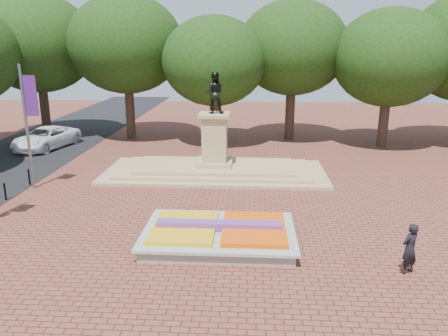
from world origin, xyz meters
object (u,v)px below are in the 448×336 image
object	(u,v)px
pedestrian	(410,249)
monument	(215,161)
flower_bed	(220,234)
van	(46,138)

from	to	relation	value
pedestrian	monument	bearing A→B (deg)	-88.55
flower_bed	van	bearing A→B (deg)	132.58
van	pedestrian	distance (m)	28.72
flower_bed	pedestrian	world-z (taller)	pedestrian
flower_bed	monument	world-z (taller)	monument
flower_bed	van	distance (m)	22.20
flower_bed	van	xyz separation A→B (m)	(-15.02, 16.35, 0.46)
van	pedestrian	world-z (taller)	pedestrian
flower_bed	van	size ratio (longest dim) A/B	1.05
monument	van	bearing A→B (deg)	155.60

